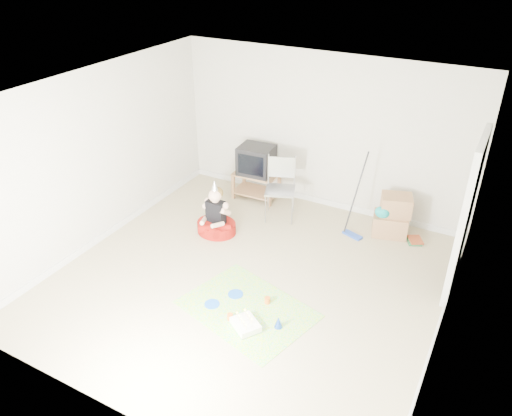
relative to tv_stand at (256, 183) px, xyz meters
The scene contains 16 objects.
ground 2.40m from the tv_stand, 64.25° to the right, with size 5.00×5.00×0.00m, color tan.
doorway_recess 3.72m from the tv_stand, 15.13° to the right, with size 0.02×0.90×2.05m, color black.
tv_stand is the anchor object (origin of this frame).
crt_tv 0.44m from the tv_stand, 116.57° to the left, with size 0.58×0.48×0.50m, color black.
folding_chair 0.84m from the tv_stand, 33.09° to the right, with size 0.60×0.59×1.04m.
cardboard_boxes 2.43m from the tv_stand, ahead, with size 0.62×0.54×0.67m.
floor_mop 1.98m from the tv_stand, 12.19° to the right, with size 0.34×0.41×1.29m.
book_pile 2.86m from the tv_stand, ahead, with size 0.29×0.32×0.06m.
seated_woman 1.33m from the tv_stand, 89.94° to the right, with size 0.63×0.63×0.91m.
party_mat 3.02m from the tv_stand, 63.89° to the right, with size 1.59×1.15×0.01m, color #F734A2.
birthday_cake 3.36m from the tv_stand, 63.92° to the right, with size 0.43×0.41×0.15m.
blue_plate_near 2.75m from the tv_stand, 67.45° to the right, with size 0.20×0.20×0.01m, color blue.
blue_plate_far 2.99m from the tv_stand, 72.73° to the right, with size 0.20×0.20×0.01m, color blue.
orange_cup_near 2.90m from the tv_stand, 58.89° to the right, with size 0.07×0.07×0.08m, color #DD5E18.
orange_cup_far 3.23m from the tv_stand, 67.48° to the right, with size 0.07×0.07×0.08m, color #DD5E18.
blue_party_hat 3.35m from the tv_stand, 57.14° to the right, with size 0.10×0.10×0.15m, color blue.
Camera 1 is at (2.70, -4.79, 4.24)m, focal length 35.00 mm.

